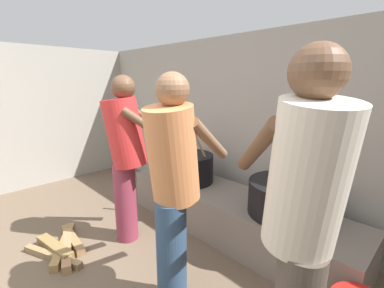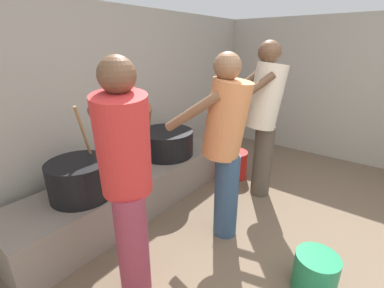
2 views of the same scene
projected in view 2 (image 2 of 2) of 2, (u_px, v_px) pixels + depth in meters
name	position (u px, v px, depth m)	size (l,w,h in m)	color
block_enclosure_rear	(91.00, 107.00, 2.68)	(5.70, 0.20, 1.94)	#9E998E
hearth_ledge	(133.00, 189.00, 2.66)	(2.35, 0.60, 0.41)	slate
cooking_pot_main	(81.00, 179.00, 2.13)	(0.49, 0.49, 0.75)	black
cooking_pot_secondary	(166.00, 143.00, 2.95)	(0.59, 0.59, 0.27)	black
cook_in_red_shirt	(126.00, 172.00, 1.55)	(0.65, 0.70, 1.52)	#8C3347
cook_in_orange_shirt	(225.00, 140.00, 2.08)	(0.46, 0.70, 1.52)	navy
cook_in_cream_shirt	(264.00, 113.00, 2.66)	(0.71, 0.68, 1.60)	#4C4238
bucket_red_plastic	(233.00, 164.00, 3.32)	(0.33, 0.33, 0.33)	red
bucket_green_plastic	(315.00, 273.00, 1.76)	(0.28, 0.28, 0.28)	#1E7A4C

